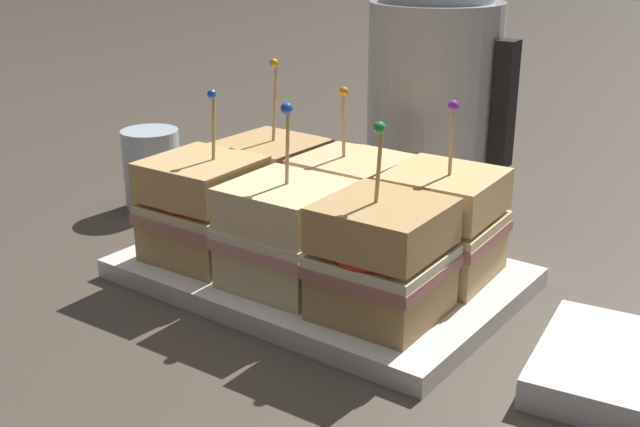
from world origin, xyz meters
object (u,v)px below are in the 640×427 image
Objects in this scene: kettle_steel at (434,101)px; napkin_stack at (637,373)px; serving_platter at (320,273)px; sandwich_back_center at (352,203)px; drinking_glass at (152,170)px; sandwich_back_right at (442,224)px; sandwich_front_right at (382,260)px; sandwich_front_center at (285,234)px; sandwich_back_left at (271,184)px; sandwich_front_left at (203,209)px.

napkin_stack is at bearing -40.46° from kettle_steel.
serving_platter is 0.29m from kettle_steel.
drinking_glass is (-0.28, -0.00, -0.02)m from sandwich_back_center.
serving_platter is at bearing -154.06° from sandwich_back_right.
sandwich_front_right is at bearing -168.13° from napkin_stack.
sandwich_front_center is 0.14m from sandwich_back_right.
sandwich_back_left is 1.10× the size of sandwich_back_center.
drinking_glass is at bearing -179.78° from sandwich_back_center.
sandwich_back_left is 0.18m from drinking_glass.
sandwich_front_center is at bearing -84.31° from kettle_steel.
sandwich_front_right reaches higher than napkin_stack.
sandwich_back_left is (-0.20, 0.10, -0.00)m from sandwich_front_right.
napkin_stack is at bearing 7.73° from sandwich_front_center.
sandwich_front_right is 1.01× the size of napkin_stack.
sandwich_front_right is 1.01× the size of sandwich_back_center.
sandwich_front_left is 1.01× the size of napkin_stack.
sandwich_front_center and sandwich_back_right have the same top height.
serving_platter is 0.12m from sandwich_back_right.
sandwich_back_right is (0.10, 0.05, 0.06)m from serving_platter.
sandwich_front_center is at bearing -90.84° from sandwich_back_center.
sandwich_back_right is at bearing -1.37° from sandwich_back_center.
sandwich_front_left reaches higher than serving_platter.
kettle_steel is 0.34m from drinking_glass.
kettle_steel is at bearing 112.41° from sandwich_front_right.
sandwich_back_center is 0.60× the size of kettle_steel.
sandwich_back_right is (0.00, 0.10, -0.00)m from sandwich_front_right.
sandwich_back_left is at bearing 179.34° from sandwich_back_right.
sandwich_back_center is at bearing 44.49° from sandwich_front_left.
serving_platter is 2.22× the size of napkin_stack.
sandwich_back_left is at bearing -107.17° from kettle_steel.
sandwich_back_center is at bearing 89.16° from sandwich_front_center.
sandwich_front_right is 0.99× the size of sandwich_back_right.
sandwich_back_center is (0.10, 0.00, -0.00)m from sandwich_back_left.
sandwich_back_left is 0.40m from napkin_stack.
drinking_glass is (-0.38, 0.10, -0.02)m from sandwich_front_right.
sandwich_front_right is (0.10, -0.05, 0.06)m from serving_platter.
sandwich_back_left is (-0.10, 0.10, -0.00)m from sandwich_front_center.
sandwich_front_center is 0.14m from sandwich_back_left.
sandwich_back_right is at bearing 89.56° from sandwich_front_right.
sandwich_front_center is 0.93× the size of sandwich_back_left.
sandwich_back_center is at bearing -81.33° from kettle_steel.
kettle_steel reaches higher than sandwich_front_right.
sandwich_front_right is (0.10, -0.00, 0.00)m from sandwich_front_center.
sandwich_front_right reaches higher than drinking_glass.
sandwich_front_left and sandwich_back_right have the same top height.
sandwich_back_center is 1.69× the size of drinking_glass.
sandwich_back_left is at bearing 89.52° from sandwich_front_left.
sandwich_back_center is (0.00, 0.05, 0.05)m from serving_platter.
sandwich_back_center reaches higher than napkin_stack.
sandwich_back_left reaches higher than sandwich_back_right.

